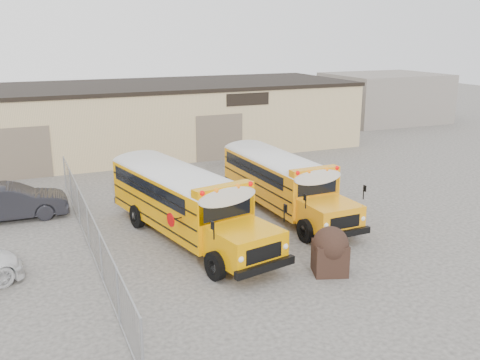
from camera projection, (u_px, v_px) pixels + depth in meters
name	position (u px, v px, depth m)	size (l,w,h in m)	color
ground	(263.00, 253.00, 20.35)	(120.00, 120.00, 0.00)	#43413E
warehouse	(141.00, 117.00, 37.43)	(30.20, 10.20, 4.67)	tan
chainlink_fence	(88.00, 227.00, 20.49)	(0.07, 18.07, 1.81)	#96999E
distant_building_right	(384.00, 97.00, 50.10)	(10.00, 8.00, 4.40)	gray
school_bus_left	(124.00, 168.00, 26.35)	(4.45, 10.22, 2.91)	#EF9800
school_bus_right	(232.00, 154.00, 29.76)	(2.69, 9.38, 2.72)	orange
tarp_bundle	(330.00, 250.00, 18.46)	(1.41, 1.33, 1.70)	black
car_dark	(11.00, 202.00, 23.86)	(1.70, 4.88, 1.61)	black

